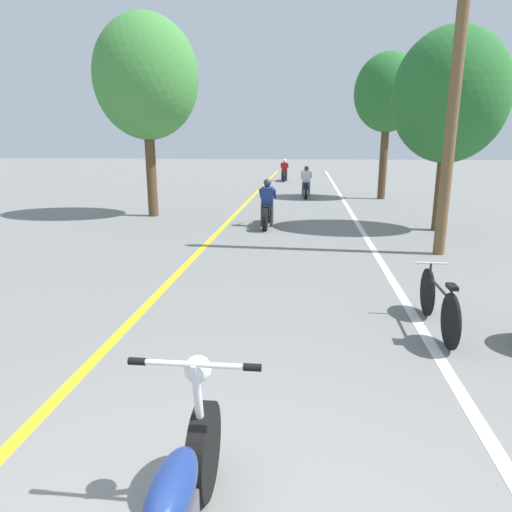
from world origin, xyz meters
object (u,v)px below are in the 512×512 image
motorcycle_rider_lead (267,209)px  bicycle_parked (438,304)px  roadside_tree_left (146,78)px  roadside_tree_right_far (388,94)px  motorcycle_rider_far (284,173)px  roadside_tree_right_near (450,97)px  motorcycle_rider_mid (306,185)px  utility_pole (457,67)px

motorcycle_rider_lead → bicycle_parked: 7.75m
motorcycle_rider_lead → bicycle_parked: motorcycle_rider_lead is taller
roadside_tree_left → motorcycle_rider_lead: 5.60m
roadside_tree_right_far → motorcycle_rider_far: (-4.54, 8.36, -3.75)m
roadside_tree_right_near → motorcycle_rider_far: 16.45m
motorcycle_rider_mid → motorcycle_rider_far: bearing=99.4°
roadside_tree_right_near → motorcycle_rider_mid: 8.71m
roadside_tree_right_near → roadside_tree_right_far: 7.07m
motorcycle_rider_mid → motorcycle_rider_far: same height
motorcycle_rider_lead → roadside_tree_right_near: bearing=-0.9°
motorcycle_rider_far → bicycle_parked: 22.73m
roadside_tree_right_near → motorcycle_rider_lead: roadside_tree_right_near is taller
motorcycle_rider_lead → bicycle_parked: (2.84, -7.21, -0.15)m
motorcycle_rider_lead → motorcycle_rider_mid: (1.10, 7.23, -0.01)m
motorcycle_rider_far → roadside_tree_right_far: bearing=-61.5°
roadside_tree_left → motorcycle_rider_mid: roadside_tree_left is taller
motorcycle_rider_lead → motorcycle_rider_far: 15.30m
roadside_tree_right_near → roadside_tree_right_far: bearing=93.7°
utility_pole → motorcycle_rider_far: 19.01m
motorcycle_rider_mid → bicycle_parked: 14.55m
utility_pole → motorcycle_rider_lead: 5.98m
bicycle_parked → roadside_tree_right_far: bearing=84.1°
roadside_tree_right_near → motorcycle_rider_far: roadside_tree_right_near is taller
utility_pole → roadside_tree_right_near: bearing=75.6°
motorcycle_rider_far → roadside_tree_left: bearing=-104.8°
motorcycle_rider_far → bicycle_parked: motorcycle_rider_far is taller
motorcycle_rider_mid → roadside_tree_right_far: bearing=-5.1°
roadside_tree_right_near → motorcycle_rider_lead: 5.63m
roadside_tree_left → utility_pole: bearing=-29.0°
motorcycle_rider_lead → motorcycle_rider_far: bearing=90.9°
roadside_tree_left → motorcycle_rider_far: (3.65, 13.84, -3.76)m
roadside_tree_right_far → utility_pole: bearing=-91.6°
roadside_tree_right_far → bicycle_parked: (-1.45, -14.16, -3.90)m
motorcycle_rider_mid → bicycle_parked: bearing=-83.1°
roadside_tree_right_far → motorcycle_rider_far: size_ratio=2.97×
roadside_tree_right_near → motorcycle_rider_mid: bearing=116.6°
roadside_tree_right_far → roadside_tree_left: bearing=-146.2°
roadside_tree_left → roadside_tree_right_near: bearing=-10.1°
utility_pole → motorcycle_rider_lead: bearing=144.0°
utility_pole → bicycle_parked: bearing=-105.4°
roadside_tree_left → bicycle_parked: roadside_tree_left is taller
utility_pole → roadside_tree_right_far: bearing=88.4°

